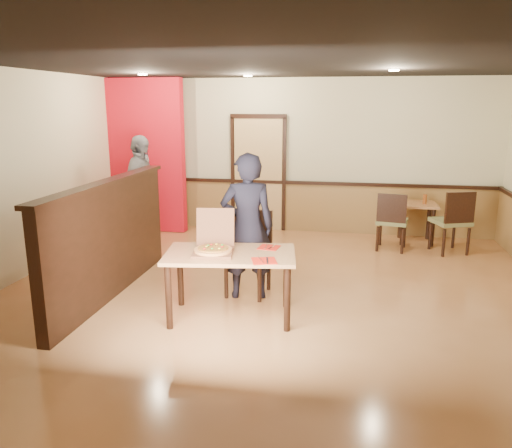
# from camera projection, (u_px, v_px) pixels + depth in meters

# --- Properties ---
(floor) EXTENTS (7.00, 7.00, 0.00)m
(floor) POSITION_uv_depth(u_px,v_px,m) (272.00, 299.00, 6.14)
(floor) COLOR #C4804C
(floor) RESTS_ON ground
(ceiling) EXTENTS (7.00, 7.00, 0.00)m
(ceiling) POSITION_uv_depth(u_px,v_px,m) (274.00, 61.00, 5.48)
(ceiling) COLOR black
(ceiling) RESTS_ON wall_back
(wall_back) EXTENTS (7.00, 0.00, 7.00)m
(wall_back) POSITION_uv_depth(u_px,v_px,m) (302.00, 156.00, 9.15)
(wall_back) COLOR beige
(wall_back) RESTS_ON floor
(wall_left) EXTENTS (0.00, 7.00, 7.00)m
(wall_left) POSITION_uv_depth(u_px,v_px,m) (5.00, 179.00, 6.43)
(wall_left) COLOR beige
(wall_left) RESTS_ON floor
(wainscot_back) EXTENTS (7.00, 0.04, 0.90)m
(wainscot_back) POSITION_uv_depth(u_px,v_px,m) (300.00, 207.00, 9.35)
(wainscot_back) COLOR olive
(wainscot_back) RESTS_ON floor
(chair_rail_back) EXTENTS (7.00, 0.06, 0.06)m
(chair_rail_back) POSITION_uv_depth(u_px,v_px,m) (301.00, 183.00, 9.22)
(chair_rail_back) COLOR black
(chair_rail_back) RESTS_ON wall_back
(back_door) EXTENTS (0.90, 0.06, 2.10)m
(back_door) POSITION_uv_depth(u_px,v_px,m) (258.00, 175.00, 9.34)
(back_door) COLOR tan
(back_door) RESTS_ON wall_back
(booth_partition) EXTENTS (0.20, 3.10, 1.44)m
(booth_partition) POSITION_uv_depth(u_px,v_px,m) (109.00, 238.00, 6.13)
(booth_partition) COLOR black
(booth_partition) RESTS_ON floor
(red_accent_panel) EXTENTS (1.60, 0.20, 2.78)m
(red_accent_panel) POSITION_uv_depth(u_px,v_px,m) (142.00, 156.00, 9.19)
(red_accent_panel) COLOR red
(red_accent_panel) RESTS_ON floor
(spot_a) EXTENTS (0.14, 0.14, 0.02)m
(spot_a) POSITION_uv_depth(u_px,v_px,m) (143.00, 74.00, 7.61)
(spot_a) COLOR beige
(spot_a) RESTS_ON ceiling
(spot_b) EXTENTS (0.14, 0.14, 0.02)m
(spot_b) POSITION_uv_depth(u_px,v_px,m) (248.00, 76.00, 8.01)
(spot_b) COLOR beige
(spot_b) RESTS_ON ceiling
(spot_c) EXTENTS (0.14, 0.14, 0.02)m
(spot_c) POSITION_uv_depth(u_px,v_px,m) (394.00, 70.00, 6.67)
(spot_c) COLOR beige
(spot_c) RESTS_ON ceiling
(main_table) EXTENTS (1.51, 0.99, 0.76)m
(main_table) POSITION_uv_depth(u_px,v_px,m) (230.00, 262.00, 5.47)
(main_table) COLOR tan
(main_table) RESTS_ON floor
(diner_chair) EXTENTS (0.57, 0.57, 1.04)m
(diner_chair) POSITION_uv_depth(u_px,v_px,m) (250.00, 249.00, 6.25)
(diner_chair) COLOR olive
(diner_chair) RESTS_ON floor
(side_chair_left) EXTENTS (0.55, 0.55, 0.96)m
(side_chair_left) POSITION_uv_depth(u_px,v_px,m) (392.00, 219.00, 8.05)
(side_chair_left) COLOR olive
(side_chair_left) RESTS_ON floor
(side_chair_right) EXTENTS (0.65, 0.65, 1.03)m
(side_chair_right) POSITION_uv_depth(u_px,v_px,m) (453.00, 219.00, 7.88)
(side_chair_right) COLOR olive
(side_chair_right) RESTS_ON floor
(side_table) EXTENTS (0.65, 0.65, 0.69)m
(side_table) POSITION_uv_depth(u_px,v_px,m) (417.00, 213.00, 8.57)
(side_table) COLOR tan
(side_table) RESTS_ON floor
(diner) EXTENTS (0.74, 0.58, 1.79)m
(diner) POSITION_uv_depth(u_px,v_px,m) (247.00, 227.00, 6.03)
(diner) COLOR black
(diner) RESTS_ON floor
(passerby) EXTENTS (0.46, 1.09, 1.85)m
(passerby) POSITION_uv_depth(u_px,v_px,m) (141.00, 191.00, 8.33)
(passerby) COLOR gray
(passerby) RESTS_ON floor
(pizza_box) EXTENTS (0.49, 0.56, 0.45)m
(pizza_box) POSITION_uv_depth(u_px,v_px,m) (214.00, 248.00, 5.44)
(pizza_box) COLOR brown
(pizza_box) RESTS_ON main_table
(pizza) EXTENTS (0.48, 0.48, 0.03)m
(pizza) POSITION_uv_depth(u_px,v_px,m) (213.00, 250.00, 5.40)
(pizza) COLOR #DC9150
(pizza) RESTS_ON pizza_box
(napkin_near) EXTENTS (0.31, 0.31, 0.01)m
(napkin_near) POSITION_uv_depth(u_px,v_px,m) (264.00, 261.00, 5.16)
(napkin_near) COLOR red
(napkin_near) RESTS_ON main_table
(napkin_far) EXTENTS (0.25, 0.25, 0.01)m
(napkin_far) POSITION_uv_depth(u_px,v_px,m) (269.00, 247.00, 5.64)
(napkin_far) COLOR red
(napkin_far) RESTS_ON main_table
(condiment) EXTENTS (0.07, 0.07, 0.16)m
(condiment) POSITION_uv_depth(u_px,v_px,m) (425.00, 199.00, 8.43)
(condiment) COLOR #9B4C1C
(condiment) RESTS_ON side_table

